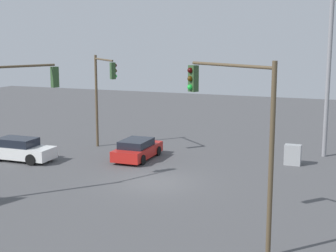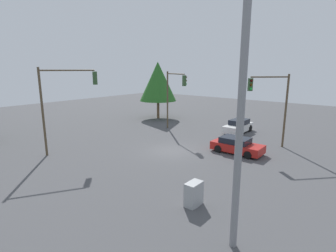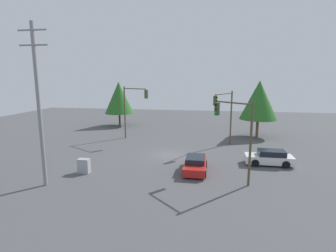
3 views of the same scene
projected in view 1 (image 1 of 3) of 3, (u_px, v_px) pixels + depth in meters
The scene contains 8 objects.
ground_plane at pixel (154, 183), 27.58m from camera, with size 80.00×80.00×0.00m, color #4C4C4F.
sedan_red at pixel (137, 149), 32.63m from camera, with size 1.97×4.15×1.29m.
sedan_white at pixel (20, 150), 32.28m from camera, with size 4.32×1.85×1.42m.
traffic_signal_main at pixel (238, 120), 18.82m from camera, with size 3.85×2.38×6.99m.
traffic_signal_cross at pixel (103, 86), 34.48m from camera, with size 2.80×2.64×6.43m.
traffic_signal_aux at pixel (8, 104), 24.77m from camera, with size 2.29×4.09×6.57m.
utility_pole_tall at pixel (329, 59), 32.35m from camera, with size 2.20×0.28×11.92m.
electrical_cabinet at pixel (293, 155), 31.19m from camera, with size 0.98×0.59×1.25m, color #9EA0A3.
Camera 1 is at (-10.13, 24.61, 7.90)m, focal length 55.00 mm.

